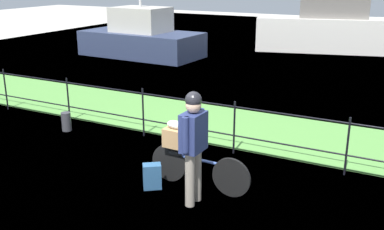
# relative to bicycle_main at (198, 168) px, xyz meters

# --- Properties ---
(ground_plane) EXTENTS (60.00, 60.00, 0.00)m
(ground_plane) POSITION_rel_bicycle_main_xyz_m (-1.05, -0.47, -0.33)
(ground_plane) COLOR #B2ADA3
(grass_strip) EXTENTS (27.00, 2.40, 0.03)m
(grass_strip) POSITION_rel_bicycle_main_xyz_m (-1.05, 2.95, -0.31)
(grass_strip) COLOR #569342
(grass_strip) RESTS_ON ground
(harbor_water) EXTENTS (30.00, 30.00, 0.00)m
(harbor_water) POSITION_rel_bicycle_main_xyz_m (-1.05, 12.00, -0.33)
(harbor_water) COLOR #60849E
(harbor_water) RESTS_ON ground
(iron_fence) EXTENTS (18.04, 0.04, 1.01)m
(iron_fence) POSITION_rel_bicycle_main_xyz_m (-1.05, 1.56, 0.26)
(iron_fence) COLOR black
(iron_fence) RESTS_ON ground
(bicycle_main) EXTENTS (1.71, 0.17, 0.61)m
(bicycle_main) POSITION_rel_bicycle_main_xyz_m (0.00, 0.00, 0.00)
(bicycle_main) COLOR black
(bicycle_main) RESTS_ON ground
(wooden_crate) EXTENTS (0.35, 0.26, 0.30)m
(wooden_crate) POSITION_rel_bicycle_main_xyz_m (-0.40, 0.01, 0.43)
(wooden_crate) COLOR #A87F51
(wooden_crate) RESTS_ON bicycle_main
(terrier_dog) EXTENTS (0.32, 0.15, 0.18)m
(terrier_dog) POSITION_rel_bicycle_main_xyz_m (-0.38, 0.01, 0.66)
(terrier_dog) COLOR silver
(terrier_dog) RESTS_ON wooden_crate
(cyclist_person) EXTENTS (0.27, 0.54, 1.68)m
(cyclist_person) POSITION_rel_bicycle_main_xyz_m (0.16, -0.45, 0.67)
(cyclist_person) COLOR gray
(cyclist_person) RESTS_ON ground
(backpack_on_paving) EXTENTS (0.33, 0.31, 0.40)m
(backpack_on_paving) POSITION_rel_bicycle_main_xyz_m (-0.62, -0.34, -0.13)
(backpack_on_paving) COLOR #28517A
(backpack_on_paving) RESTS_ON ground
(mooring_bollard) EXTENTS (0.20, 0.20, 0.40)m
(mooring_bollard) POSITION_rel_bicycle_main_xyz_m (-3.68, 1.06, -0.13)
(mooring_bollard) COLOR #38383D
(mooring_bollard) RESTS_ON ground
(moored_boat_near) EXTENTS (6.36, 3.14, 4.18)m
(moored_boat_near) POSITION_rel_bicycle_main_xyz_m (-0.82, 13.89, 0.64)
(moored_boat_near) COLOR silver
(moored_boat_near) RESTS_ON ground
(moored_boat_mid) EXTENTS (4.87, 2.44, 3.51)m
(moored_boat_mid) POSITION_rel_bicycle_main_xyz_m (-7.26, 9.23, 0.38)
(moored_boat_mid) COLOR #2D3856
(moored_boat_mid) RESTS_ON ground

